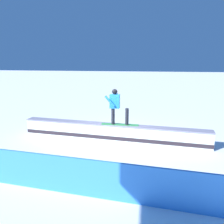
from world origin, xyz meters
The scene contains 4 objects.
ground_plane centered at (0.00, 0.00, 0.00)m, with size 120.00×120.00×0.00m, color white.
grind_box centered at (0.00, 0.00, 0.33)m, with size 8.01×1.19×0.72m.
snowboarder centered at (-0.16, 0.03, 1.53)m, with size 1.55×0.43×1.49m.
safety_fence centered at (0.00, 4.21, 0.50)m, with size 12.89×0.06×1.00m, color #3482E5.
Camera 1 is at (-1.64, 9.32, 3.37)m, focal length 37.43 mm.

